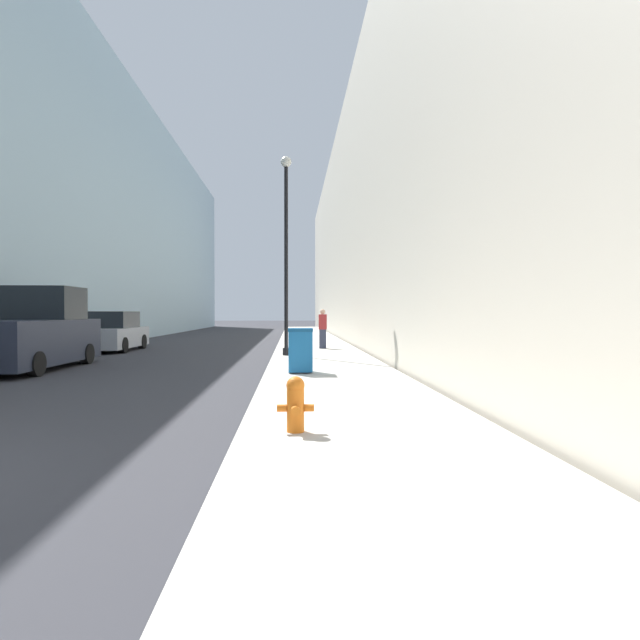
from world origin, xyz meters
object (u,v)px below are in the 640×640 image
(pedestrian_on_sidewalk, at_px, (323,329))
(fire_hydrant, at_px, (295,403))
(lamppost, at_px, (286,240))
(trash_bin, at_px, (300,350))
(pickup_truck, at_px, (30,335))
(parked_sedan_near, at_px, (112,333))

(pedestrian_on_sidewalk, bearing_deg, fire_hydrant, -94.82)
(lamppost, bearing_deg, trash_bin, -85.33)
(fire_hydrant, height_order, pickup_truck, pickup_truck)
(parked_sedan_near, relative_size, pedestrian_on_sidewalk, 2.64)
(lamppost, xyz_separation_m, pickup_truck, (-7.30, -2.42, -3.12))
(fire_hydrant, bearing_deg, parked_sedan_near, 116.30)
(fire_hydrant, relative_size, pickup_truck, 0.13)
(trash_bin, relative_size, pedestrian_on_sidewalk, 0.67)
(fire_hydrant, relative_size, parked_sedan_near, 0.16)
(trash_bin, bearing_deg, fire_hydrant, -91.49)
(pickup_truck, relative_size, pedestrian_on_sidewalk, 3.15)
(fire_hydrant, height_order, lamppost, lamppost)
(trash_bin, bearing_deg, parked_sedan_near, 129.64)
(fire_hydrant, bearing_deg, pickup_truck, 131.20)
(lamppost, relative_size, parked_sedan_near, 1.60)
(lamppost, height_order, pickup_truck, lamppost)
(fire_hydrant, distance_m, parked_sedan_near, 17.31)
(trash_bin, relative_size, pickup_truck, 0.21)
(fire_hydrant, bearing_deg, lamppost, 91.29)
(parked_sedan_near, bearing_deg, trash_bin, -50.36)
(lamppost, bearing_deg, pickup_truck, -161.66)
(fire_hydrant, distance_m, pickup_truck, 11.46)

